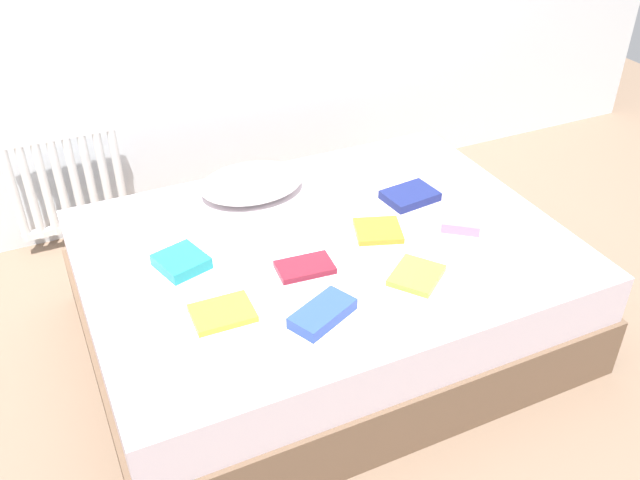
{
  "coord_description": "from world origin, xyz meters",
  "views": [
    {
      "loc": [
        -1.02,
        -2.14,
        2.13
      ],
      "look_at": [
        0.0,
        0.05,
        0.48
      ],
      "focal_mm": 38.84,
      "sensor_mm": 36.0,
      "label": 1
    }
  ],
  "objects_px": {
    "textbook_pink": "(461,220)",
    "textbook_navy": "(410,196)",
    "textbook_yellow": "(222,313)",
    "textbook_teal": "(181,262)",
    "textbook_orange": "(378,231)",
    "bed": "(325,290)",
    "pillow": "(252,183)",
    "textbook_blue": "(323,313)",
    "textbook_maroon": "(305,267)",
    "textbook_lime": "(416,275)",
    "radiator": "(68,182)"
  },
  "relations": [
    {
      "from": "radiator",
      "to": "textbook_teal",
      "type": "xyz_separation_m",
      "value": [
        0.3,
        -1.11,
        0.14
      ]
    },
    {
      "from": "radiator",
      "to": "textbook_pink",
      "type": "height_order",
      "value": "radiator"
    },
    {
      "from": "bed",
      "to": "textbook_pink",
      "type": "distance_m",
      "value": 0.66
    },
    {
      "from": "textbook_maroon",
      "to": "textbook_pink",
      "type": "bearing_deg",
      "value": 6.25
    },
    {
      "from": "textbook_orange",
      "to": "textbook_yellow",
      "type": "bearing_deg",
      "value": -143.78
    },
    {
      "from": "textbook_maroon",
      "to": "textbook_blue",
      "type": "distance_m",
      "value": 0.3
    },
    {
      "from": "pillow",
      "to": "textbook_lime",
      "type": "bearing_deg",
      "value": -68.47
    },
    {
      "from": "textbook_lime",
      "to": "textbook_pink",
      "type": "xyz_separation_m",
      "value": [
        0.38,
        0.25,
        0.01
      ]
    },
    {
      "from": "textbook_navy",
      "to": "textbook_maroon",
      "type": "bearing_deg",
      "value": -162.6
    },
    {
      "from": "bed",
      "to": "textbook_orange",
      "type": "distance_m",
      "value": 0.35
    },
    {
      "from": "bed",
      "to": "textbook_teal",
      "type": "height_order",
      "value": "textbook_teal"
    },
    {
      "from": "textbook_maroon",
      "to": "textbook_teal",
      "type": "distance_m",
      "value": 0.49
    },
    {
      "from": "pillow",
      "to": "textbook_blue",
      "type": "relative_size",
      "value": 1.96
    },
    {
      "from": "textbook_yellow",
      "to": "textbook_teal",
      "type": "distance_m",
      "value": 0.36
    },
    {
      "from": "textbook_pink",
      "to": "radiator",
      "type": "bearing_deg",
      "value": 86.02
    },
    {
      "from": "textbook_yellow",
      "to": "textbook_blue",
      "type": "height_order",
      "value": "textbook_blue"
    },
    {
      "from": "textbook_maroon",
      "to": "textbook_lime",
      "type": "height_order",
      "value": "same"
    },
    {
      "from": "textbook_pink",
      "to": "textbook_teal",
      "type": "relative_size",
      "value": 0.97
    },
    {
      "from": "textbook_maroon",
      "to": "textbook_orange",
      "type": "distance_m",
      "value": 0.4
    },
    {
      "from": "radiator",
      "to": "pillow",
      "type": "height_order",
      "value": "radiator"
    },
    {
      "from": "textbook_maroon",
      "to": "textbook_yellow",
      "type": "height_order",
      "value": "same"
    },
    {
      "from": "textbook_maroon",
      "to": "textbook_blue",
      "type": "xyz_separation_m",
      "value": [
        -0.06,
        -0.29,
        0.01
      ]
    },
    {
      "from": "pillow",
      "to": "textbook_pink",
      "type": "distance_m",
      "value": 0.96
    },
    {
      "from": "textbook_maroon",
      "to": "textbook_blue",
      "type": "bearing_deg",
      "value": -96.79
    },
    {
      "from": "textbook_yellow",
      "to": "textbook_blue",
      "type": "xyz_separation_m",
      "value": [
        0.32,
        -0.17,
        0.01
      ]
    },
    {
      "from": "bed",
      "to": "textbook_navy",
      "type": "height_order",
      "value": "textbook_navy"
    },
    {
      "from": "textbook_blue",
      "to": "textbook_navy",
      "type": "height_order",
      "value": "textbook_blue"
    },
    {
      "from": "textbook_maroon",
      "to": "radiator",
      "type": "bearing_deg",
      "value": 123.66
    },
    {
      "from": "textbook_maroon",
      "to": "textbook_blue",
      "type": "relative_size",
      "value": 0.89
    },
    {
      "from": "textbook_navy",
      "to": "textbook_yellow",
      "type": "bearing_deg",
      "value": -164.55
    },
    {
      "from": "textbook_yellow",
      "to": "textbook_teal",
      "type": "xyz_separation_m",
      "value": [
        -0.05,
        0.35,
        0.01
      ]
    },
    {
      "from": "radiator",
      "to": "bed",
      "type": "bearing_deg",
      "value": -53.53
    },
    {
      "from": "pillow",
      "to": "textbook_maroon",
      "type": "bearing_deg",
      "value": -91.9
    },
    {
      "from": "textbook_maroon",
      "to": "textbook_navy",
      "type": "relative_size",
      "value": 0.94
    },
    {
      "from": "textbook_lime",
      "to": "radiator",
      "type": "bearing_deg",
      "value": 87.74
    },
    {
      "from": "textbook_pink",
      "to": "textbook_navy",
      "type": "bearing_deg",
      "value": 56.63
    },
    {
      "from": "textbook_yellow",
      "to": "textbook_pink",
      "type": "distance_m",
      "value": 1.14
    },
    {
      "from": "bed",
      "to": "textbook_yellow",
      "type": "xyz_separation_m",
      "value": [
        -0.53,
        -0.27,
        0.27
      ]
    },
    {
      "from": "radiator",
      "to": "textbook_navy",
      "type": "xyz_separation_m",
      "value": [
        1.39,
        -1.05,
        0.14
      ]
    },
    {
      "from": "bed",
      "to": "textbook_maroon",
      "type": "relative_size",
      "value": 9.1
    },
    {
      "from": "radiator",
      "to": "textbook_teal",
      "type": "bearing_deg",
      "value": -74.92
    },
    {
      "from": "textbook_blue",
      "to": "radiator",
      "type": "bearing_deg",
      "value": 87.45
    },
    {
      "from": "textbook_lime",
      "to": "textbook_orange",
      "type": "distance_m",
      "value": 0.34
    },
    {
      "from": "textbook_yellow",
      "to": "textbook_orange",
      "type": "height_order",
      "value": "same"
    },
    {
      "from": "pillow",
      "to": "textbook_teal",
      "type": "distance_m",
      "value": 0.62
    },
    {
      "from": "textbook_lime",
      "to": "textbook_orange",
      "type": "height_order",
      "value": "same"
    },
    {
      "from": "textbook_orange",
      "to": "textbook_navy",
      "type": "height_order",
      "value": "textbook_navy"
    },
    {
      "from": "textbook_yellow",
      "to": "textbook_blue",
      "type": "relative_size",
      "value": 0.89
    },
    {
      "from": "textbook_yellow",
      "to": "textbook_pink",
      "type": "bearing_deg",
      "value": 8.98
    },
    {
      "from": "radiator",
      "to": "textbook_navy",
      "type": "bearing_deg",
      "value": -37.17
    }
  ]
}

